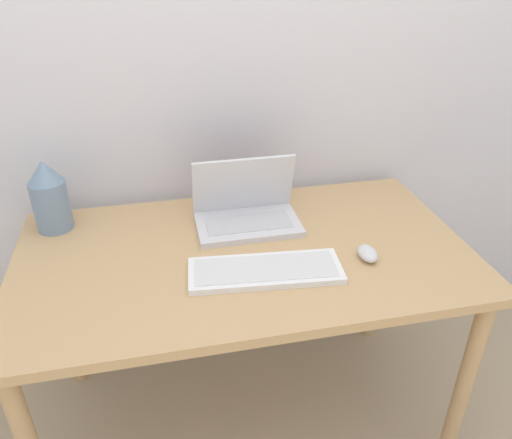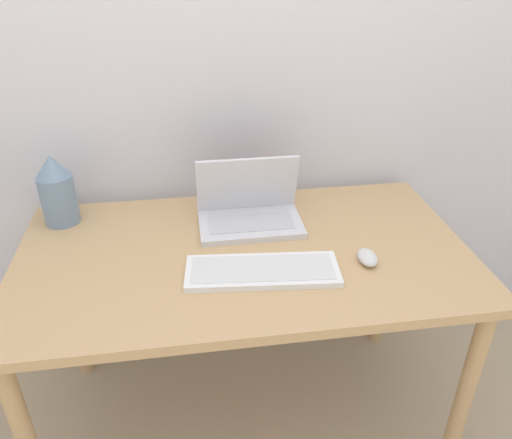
{
  "view_description": "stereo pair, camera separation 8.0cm",
  "coord_description": "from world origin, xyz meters",
  "px_view_note": "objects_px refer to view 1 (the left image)",
  "views": [
    {
      "loc": [
        -0.23,
        -0.85,
        1.55
      ],
      "look_at": [
        0.04,
        0.38,
        0.83
      ],
      "focal_mm": 35.0,
      "sensor_mm": 36.0,
      "label": 1
    },
    {
      "loc": [
        -0.15,
        -0.86,
        1.55
      ],
      "look_at": [
        0.04,
        0.38,
        0.83
      ],
      "focal_mm": 35.0,
      "sensor_mm": 36.0,
      "label": 2
    }
  ],
  "objects_px": {
    "laptop": "(246,210)",
    "vase": "(49,196)",
    "mouse": "(367,253)",
    "keyboard": "(265,271)"
  },
  "relations": [
    {
      "from": "mouse",
      "to": "vase",
      "type": "relative_size",
      "value": 0.36
    },
    {
      "from": "mouse",
      "to": "keyboard",
      "type": "bearing_deg",
      "value": -178.24
    },
    {
      "from": "keyboard",
      "to": "mouse",
      "type": "xyz_separation_m",
      "value": [
        0.31,
        0.01,
        0.01
      ]
    },
    {
      "from": "mouse",
      "to": "vase",
      "type": "distance_m",
      "value": 0.98
    },
    {
      "from": "laptop",
      "to": "vase",
      "type": "bearing_deg",
      "value": 170.6
    },
    {
      "from": "keyboard",
      "to": "mouse",
      "type": "relative_size",
      "value": 5.15
    },
    {
      "from": "laptop",
      "to": "vase",
      "type": "distance_m",
      "value": 0.61
    },
    {
      "from": "vase",
      "to": "laptop",
      "type": "bearing_deg",
      "value": -9.4
    },
    {
      "from": "laptop",
      "to": "vase",
      "type": "xyz_separation_m",
      "value": [
        -0.6,
        0.1,
        0.07
      ]
    },
    {
      "from": "laptop",
      "to": "keyboard",
      "type": "distance_m",
      "value": 0.29
    }
  ]
}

